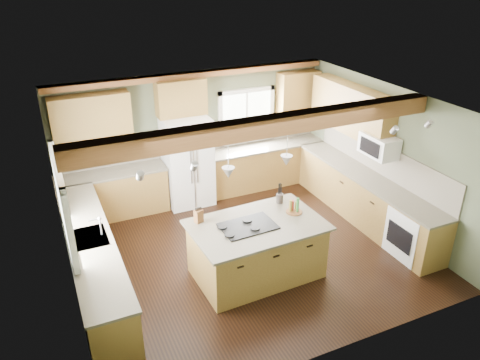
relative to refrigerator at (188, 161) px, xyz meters
name	(u,v)px	position (x,y,z in m)	size (l,w,h in m)	color
floor	(246,251)	(0.30, -2.12, -0.90)	(5.60, 5.60, 0.00)	black
ceiling	(247,105)	(0.30, -2.12, 1.70)	(5.60, 5.60, 0.00)	silver
wall_back	(195,134)	(0.30, 0.38, 0.40)	(5.60, 5.60, 0.00)	#494E37
wall_left	(63,221)	(-2.50, -2.12, 0.40)	(5.00, 5.00, 0.00)	#494E37
wall_right	(385,155)	(3.10, -2.12, 0.40)	(5.00, 5.00, 0.00)	#494E37
ceiling_beam	(267,126)	(0.30, -2.75, 1.57)	(5.55, 0.26, 0.26)	brown
soffit_trim	(194,75)	(0.30, 0.28, 1.64)	(5.55, 0.20, 0.10)	brown
backsplash_back	(195,139)	(0.30, 0.36, 0.31)	(5.58, 0.03, 0.58)	brown
backsplash_right	(382,159)	(3.08, -2.07, 0.31)	(0.03, 3.70, 0.58)	brown
base_cab_back_left	(114,195)	(-1.49, 0.08, -0.46)	(2.02, 0.60, 0.88)	brown
counter_back_left	(111,173)	(-1.49, 0.08, 0.00)	(2.06, 0.64, 0.04)	#4A4236
base_cab_back_right	(265,166)	(1.79, 0.08, -0.46)	(2.62, 0.60, 0.88)	brown
counter_back_right	(266,146)	(1.79, 0.08, 0.00)	(2.66, 0.64, 0.04)	#4A4236
base_cab_left	(94,264)	(-2.20, -2.07, -0.46)	(0.60, 3.70, 0.88)	brown
counter_left	(89,238)	(-2.20, -2.07, 0.00)	(0.64, 3.74, 0.04)	#4A4236
base_cab_right	(365,199)	(2.80, -2.07, -0.46)	(0.60, 3.70, 0.88)	brown
counter_right	(367,177)	(2.80, -2.07, 0.00)	(0.64, 3.74, 0.04)	#4A4236
upper_cab_back_left	(91,119)	(-1.69, 0.21, 1.05)	(1.40, 0.35, 0.90)	brown
upper_cab_over_fridge	(181,98)	(0.00, 0.21, 1.25)	(0.96, 0.35, 0.70)	brown
upper_cab_right	(351,109)	(2.92, -1.22, 1.05)	(0.35, 2.20, 0.90)	brown
upper_cab_back_corner	(298,93)	(2.60, 0.21, 1.05)	(0.90, 0.35, 0.90)	brown
window_left	(62,203)	(-2.48, -2.07, 0.65)	(0.04, 1.60, 1.05)	white
window_back	(246,116)	(1.45, 0.36, 0.65)	(1.10, 0.04, 1.00)	white
sink	(89,238)	(-2.20, -2.07, 0.01)	(0.50, 0.65, 0.03)	#262628
faucet	(101,227)	(-2.02, -2.07, 0.15)	(0.02, 0.02, 0.28)	#B2B2B7
dishwasher	(111,321)	(-2.19, -3.37, -0.47)	(0.60, 0.60, 0.84)	white
oven	(413,233)	(2.79, -3.37, -0.47)	(0.60, 0.72, 0.84)	white
microwave	(379,146)	(2.88, -2.17, 0.65)	(0.40, 0.70, 0.38)	white
pendant_left	(228,173)	(-0.29, -2.77, 0.98)	(0.18, 0.18, 0.16)	#B2B2B7
pendant_right	(286,161)	(0.65, -2.74, 0.98)	(0.18, 0.18, 0.16)	#B2B2B7
refrigerator	(188,161)	(0.00, 0.00, 0.00)	(0.90, 0.74, 1.80)	white
island	(257,250)	(0.18, -2.75, -0.46)	(1.89, 1.16, 0.88)	brown
island_top	(257,225)	(0.18, -2.75, 0.00)	(2.02, 1.28, 0.04)	#4A4236
cooktop	(248,226)	(0.02, -2.76, 0.03)	(0.82, 0.55, 0.02)	black
knife_block	(199,216)	(-0.60, -2.33, 0.12)	(0.12, 0.09, 0.21)	brown
utensil_crock	(280,198)	(0.82, -2.29, 0.10)	(0.12, 0.12, 0.16)	#473F39
bottle_tray	(294,206)	(0.88, -2.67, 0.14)	(0.26, 0.26, 0.24)	#563B1A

